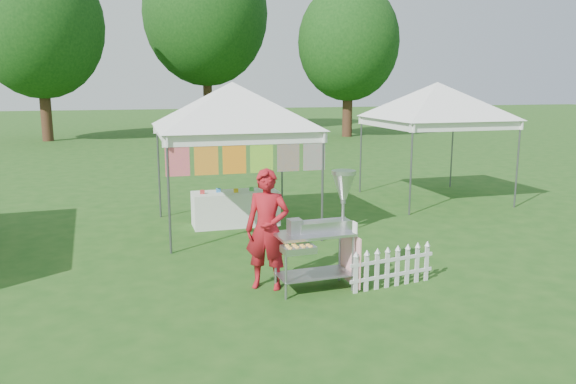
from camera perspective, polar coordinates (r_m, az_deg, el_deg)
name	(u,v)px	position (r m, az deg, el deg)	size (l,w,h in m)	color
ground	(279,285)	(8.51, -0.93, -9.44)	(120.00, 120.00, 0.00)	#1C4B15
canopy_main	(232,82)	(11.39, -5.69, 11.02)	(4.24, 4.24, 3.45)	#59595E
canopy_right	(438,82)	(14.79, 14.97, 10.70)	(4.24, 4.24, 3.45)	#59595E
tree_left	(39,26)	(32.07, -23.98, 15.20)	(6.40, 6.40, 9.53)	#3A2215
tree_mid	(206,14)	(36.30, -8.38, 17.46)	(7.60, 7.60, 11.52)	#3A2215
tree_right	(349,42)	(32.14, 6.19, 14.87)	(5.60, 5.60, 8.42)	#3A2215
donut_cart	(326,221)	(8.11, 3.93, -2.95)	(1.24, 0.91, 1.73)	gray
vendor	(267,229)	(8.16, -2.12, -3.82)	(0.65, 0.42, 1.77)	maroon
picket_fence	(392,268)	(8.49, 10.55, -7.62)	(1.43, 0.24, 0.56)	silver
display_table	(236,208)	(11.95, -5.35, -1.67)	(1.80, 0.70, 0.72)	white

